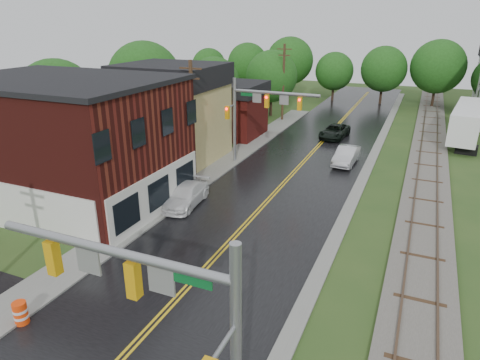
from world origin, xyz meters
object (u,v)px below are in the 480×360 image
Objects in this scene: brick_building at (66,141)px; tree_left_c at (215,84)px; utility_pole_b at (193,119)px; construction_barrel at (21,313)px; tree_left_e at (272,78)px; pickup_white at (186,196)px; suv_dark at (335,132)px; utility_pole_c at (283,81)px; traffic_signal_near at (160,304)px; tree_left_a at (58,101)px; traffic_signal_far at (258,107)px; semi_trailer at (467,121)px; sedan_silver at (346,156)px; tree_left_b at (146,81)px.

brick_building reaches higher than tree_left_c.
utility_pole_b is 18.44m from construction_barrel.
tree_left_e is 29.25m from pickup_white.
brick_building is at bearing -114.93° from suv_dark.
suv_dark is at bearing -36.93° from utility_pole_c.
traffic_signal_near is 0.85× the size of tree_left_a.
traffic_signal_far is 0.63× the size of semi_trailer.
sedan_silver is (15.96, 15.18, -3.41)m from brick_building.
utility_pole_c reaches higher than brick_building.
construction_barrel is at bearing -105.50° from sedan_silver.
tree_left_c reaches higher than sedan_silver.
tree_left_a is 18.98m from tree_left_c.
tree_left_a is at bearing -136.79° from suv_dark.
tree_left_b is 1.27× the size of tree_left_c.
suv_dark is (18.65, 6.39, -5.03)m from tree_left_b.
utility_pole_c is 17.67m from sedan_silver.
brick_building is 14.20× the size of construction_barrel.
utility_pole_b is 0.93× the size of tree_left_b.
construction_barrel is (-0.20, -13.08, -0.18)m from pickup_white.
utility_pole_c is 0.77× the size of semi_trailer.
traffic_signal_near is 17.85m from pickup_white.
utility_pole_b reaches higher than sedan_silver.
pickup_white is at bearing -120.02° from sedan_silver.
tree_left_b is 2.06× the size of pickup_white.
suv_dark is at bearing 110.80° from sedan_silver.
tree_left_a reaches higher than sedan_silver.
utility_pole_c is 1.92× the size of pickup_white.
pickup_white is at bearing -67.29° from utility_pole_b.
sedan_silver is at bearing 43.58° from brick_building.
tree_left_c is (-7.05, -4.10, -0.21)m from utility_pole_c.
utility_pole_b is 22.00m from utility_pole_c.
sedan_silver reaches higher than suv_dark.
pickup_white is (13.05, -14.68, -5.04)m from tree_left_b.
tree_left_a is at bearing -114.62° from tree_left_e.
tree_left_e is at bearing 105.89° from traffic_signal_far.
tree_left_e is at bearing 83.29° from brick_building.
traffic_signal_far is 22.49m from semi_trailer.
tree_left_a reaches higher than suv_dark.
traffic_signal_near is at bearing -39.17° from brick_building.
utility_pole_b is 8.94× the size of construction_barrel.
traffic_signal_near is 1.00× the size of traffic_signal_far.
semi_trailer is at bearing 76.34° from traffic_signal_near.
utility_pole_c is 1.81× the size of suv_dark.
suv_dark is 8.53m from sedan_silver.
tree_left_c is (-7.05, 17.90, -0.21)m from utility_pole_b.
tree_left_e is 22.53m from semi_trailer.
tree_left_c is at bearing 111.49° from utility_pole_b.
tree_left_e is (3.64, 30.90, 0.66)m from brick_building.
semi_trailer is at bearing -6.08° from utility_pole_c.
traffic_signal_far is 23.34m from construction_barrel.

